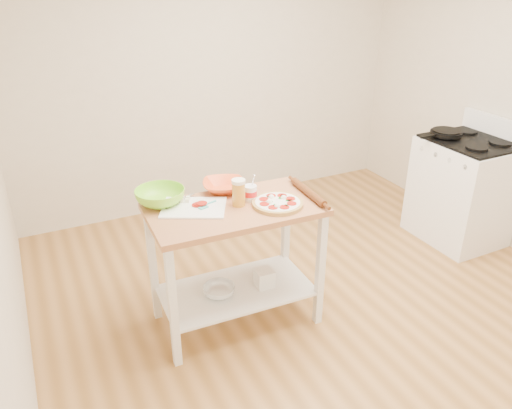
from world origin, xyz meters
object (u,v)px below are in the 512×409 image
object	(u,v)px
beer_pint	(239,192)
shelf_glass_bowl	(219,291)
skillet	(446,133)
knife	(176,202)
prep_island	(235,241)
green_bowl	(160,197)
yogurt_tub	(250,193)
spatula	(207,205)
rolling_pin	(308,192)
orange_bowl	(224,186)
shelf_bin	(264,278)
cutting_board	(194,207)
pizza	(277,203)
gas_stove	(462,190)

from	to	relation	value
beer_pint	shelf_glass_bowl	xyz separation A→B (m)	(-0.17, -0.02, -0.70)
skillet	knife	distance (m)	2.52
prep_island	knife	bearing A→B (deg)	149.90
green_bowl	yogurt_tub	bearing A→B (deg)	-20.84
yogurt_tub	spatula	bearing A→B (deg)	174.89
rolling_pin	orange_bowl	bearing A→B (deg)	146.05
green_bowl	spatula	bearing A→B (deg)	-35.92
shelf_glass_bowl	prep_island	bearing A→B (deg)	5.58
skillet	shelf_bin	distance (m)	2.14
cutting_board	shelf_bin	bearing A→B (deg)	8.79
spatula	shelf_bin	xyz separation A→B (m)	(0.36, -0.11, -0.59)
skillet	shelf_glass_bowl	distance (m)	2.45
beer_pint	shelf_bin	size ratio (longest dim) A/B	1.45
prep_island	pizza	world-z (taller)	pizza
yogurt_tub	shelf_bin	xyz separation A→B (m)	(0.06, -0.09, -0.63)
rolling_pin	shelf_glass_bowl	size ratio (longest dim) A/B	1.91
prep_island	spatula	world-z (taller)	spatula
prep_island	skillet	distance (m)	2.24
spatula	yogurt_tub	bearing A→B (deg)	-21.28
spatula	yogurt_tub	world-z (taller)	yogurt_tub
yogurt_tub	shelf_glass_bowl	bearing A→B (deg)	-167.99
pizza	rolling_pin	world-z (taller)	same
orange_bowl	rolling_pin	xyz separation A→B (m)	(0.48, -0.32, -0.01)
prep_island	shelf_glass_bowl	xyz separation A→B (m)	(-0.13, -0.01, -0.35)
pizza	yogurt_tub	distance (m)	0.20
spatula	yogurt_tub	distance (m)	0.30
skillet	pizza	bearing A→B (deg)	-167.19
shelf_bin	prep_island	bearing A→B (deg)	167.19
knife	shelf_bin	size ratio (longest dim) A/B	2.00
green_bowl	knife	bearing A→B (deg)	-35.76
green_bowl	rolling_pin	distance (m)	0.98
spatula	shelf_glass_bowl	bearing A→B (deg)	-86.51
orange_bowl	green_bowl	xyz separation A→B (m)	(-0.45, -0.01, 0.02)
yogurt_tub	shelf_glass_bowl	distance (m)	0.71
knife	rolling_pin	bearing A→B (deg)	-42.99
prep_island	green_bowl	world-z (taller)	green_bowl
prep_island	shelf_bin	bearing A→B (deg)	-12.81
knife	rolling_pin	world-z (taller)	rolling_pin
shelf_bin	spatula	bearing A→B (deg)	162.26
rolling_pin	gas_stove	bearing A→B (deg)	8.67
rolling_pin	yogurt_tub	bearing A→B (deg)	164.39
orange_bowl	green_bowl	bearing A→B (deg)	-178.90
knife	orange_bowl	xyz separation A→B (m)	(0.36, 0.07, 0.02)
skillet	cutting_board	bearing A→B (deg)	-174.61
orange_bowl	rolling_pin	world-z (taller)	orange_bowl
shelf_bin	green_bowl	bearing A→B (deg)	154.04
yogurt_tub	pizza	bearing A→B (deg)	-49.55
prep_island	orange_bowl	bearing A→B (deg)	82.73
prep_island	green_bowl	distance (m)	0.57
skillet	knife	xyz separation A→B (m)	(-2.51, -0.20, -0.06)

